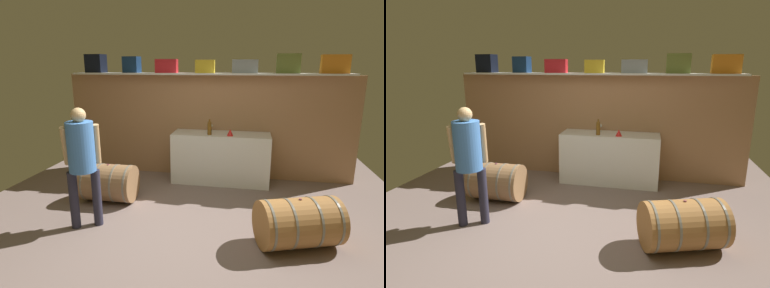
# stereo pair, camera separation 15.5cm
# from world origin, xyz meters

# --- Properties ---
(ground_plane) EXTENTS (6.61, 7.92, 0.02)m
(ground_plane) POSITION_xyz_m (0.00, 0.59, -0.01)
(ground_plane) COLOR slate
(back_wall_panel) EXTENTS (5.41, 0.10, 1.93)m
(back_wall_panel) POSITION_xyz_m (0.00, 2.36, 0.96)
(back_wall_panel) COLOR #AA7B54
(back_wall_panel) RESTS_ON ground
(high_shelf_board) EXTENTS (4.97, 0.40, 0.03)m
(high_shelf_board) POSITION_xyz_m (0.00, 2.21, 1.94)
(high_shelf_board) COLOR silver
(high_shelf_board) RESTS_ON back_wall_panel
(toolcase_black) EXTENTS (0.35, 0.28, 0.34)m
(toolcase_black) POSITION_xyz_m (-2.11, 2.21, 2.13)
(toolcase_black) COLOR black
(toolcase_black) RESTS_ON high_shelf_board
(toolcase_navy) EXTENTS (0.30, 0.24, 0.29)m
(toolcase_navy) POSITION_xyz_m (-1.39, 2.21, 2.11)
(toolcase_navy) COLOR navy
(toolcase_navy) RESTS_ON high_shelf_board
(toolcase_red) EXTENTS (0.40, 0.26, 0.24)m
(toolcase_red) POSITION_xyz_m (-0.72, 2.21, 2.08)
(toolcase_red) COLOR red
(toolcase_red) RESTS_ON high_shelf_board
(toolcase_yellow) EXTENTS (0.35, 0.21, 0.23)m
(toolcase_yellow) POSITION_xyz_m (-0.02, 2.21, 2.07)
(toolcase_yellow) COLOR yellow
(toolcase_yellow) RESTS_ON high_shelf_board
(toolcase_grey) EXTENTS (0.44, 0.25, 0.23)m
(toolcase_grey) POSITION_xyz_m (0.69, 2.21, 2.07)
(toolcase_grey) COLOR gray
(toolcase_grey) RESTS_ON high_shelf_board
(toolcase_olive) EXTENTS (0.40, 0.23, 0.32)m
(toolcase_olive) POSITION_xyz_m (1.41, 2.21, 2.12)
(toolcase_olive) COLOR olive
(toolcase_olive) RESTS_ON high_shelf_board
(toolcase_orange) EXTENTS (0.45, 0.21, 0.30)m
(toolcase_orange) POSITION_xyz_m (2.15, 2.21, 2.11)
(toolcase_orange) COLOR orange
(toolcase_orange) RESTS_ON high_shelf_board
(work_cabinet) EXTENTS (1.74, 0.58, 0.91)m
(work_cabinet) POSITION_xyz_m (0.32, 2.01, 0.46)
(work_cabinet) COLOR white
(work_cabinet) RESTS_ON ground
(wine_bottle_amber) EXTENTS (0.07, 0.07, 0.27)m
(wine_bottle_amber) POSITION_xyz_m (0.12, 1.87, 1.04)
(wine_bottle_amber) COLOR brown
(wine_bottle_amber) RESTS_ON work_cabinet
(wine_glass) EXTENTS (0.07, 0.07, 0.14)m
(wine_glass) POSITION_xyz_m (0.10, 2.19, 1.01)
(wine_glass) COLOR white
(wine_glass) RESTS_ON work_cabinet
(red_funnel) EXTENTS (0.11, 0.11, 0.12)m
(red_funnel) POSITION_xyz_m (0.48, 1.85, 0.97)
(red_funnel) COLOR red
(red_funnel) RESTS_ON work_cabinet
(wine_barrel_near) EXTENTS (0.81, 0.60, 0.60)m
(wine_barrel_near) POSITION_xyz_m (-1.32, 0.86, 0.30)
(wine_barrel_near) COLOR #956C47
(wine_barrel_near) RESTS_ON ground
(wine_barrel_far) EXTENTS (1.07, 0.85, 0.60)m
(wine_barrel_far) POSITION_xyz_m (1.42, 0.07, 0.30)
(wine_barrel_far) COLOR #A7713A
(wine_barrel_far) RESTS_ON ground
(winemaker_pouring) EXTENTS (0.51, 0.43, 1.59)m
(winemaker_pouring) POSITION_xyz_m (-1.27, 0.04, 0.98)
(winemaker_pouring) COLOR #282738
(winemaker_pouring) RESTS_ON ground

